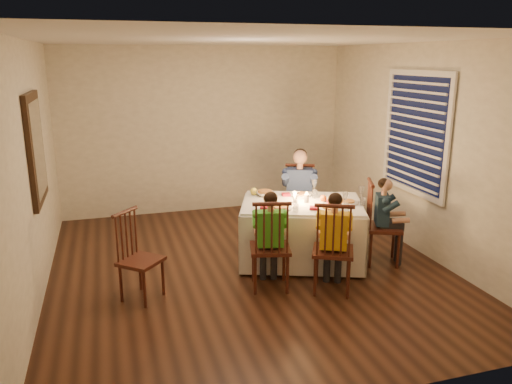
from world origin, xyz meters
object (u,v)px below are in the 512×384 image
object	(u,v)px
chair_adult	(298,239)
serving_bowl	(265,194)
chair_extra	(143,298)
child_yellow	(331,290)
chair_near_right	(331,290)
chair_end	(381,262)
adult	(298,239)
dining_table	(302,219)
chair_near_left	(270,287)
child_green	(270,287)
child_teal	(381,262)

from	to	relation	value
chair_adult	serving_bowl	size ratio (longest dim) A/B	4.57
chair_extra	child_yellow	world-z (taller)	child_yellow
chair_near_right	chair_end	size ratio (longest dim) A/B	1.00
adult	child_yellow	bearing A→B (deg)	-76.40
chair_adult	child_yellow	distance (m)	1.59
chair_adult	chair_end	xyz separation A→B (m)	(0.67, -1.06, 0.00)
dining_table	chair_near_left	distance (m)	0.99
dining_table	serving_bowl	distance (m)	0.58
chair_extra	chair_near_right	bearing A→B (deg)	-59.68
dining_table	chair_near_right	bearing A→B (deg)	-68.98
child_green	adult	bearing A→B (deg)	-109.30
chair_adult	child_green	xyz separation A→B (m)	(-0.85, -1.31, 0.00)
chair_near_right	adult	distance (m)	1.59
chair_near_right	chair_end	distance (m)	1.05
chair_extra	adult	distance (m)	2.48
chair_near_right	adult	size ratio (longest dim) A/B	0.82
chair_near_right	child_teal	bearing A→B (deg)	-123.50
chair_adult	child_green	world-z (taller)	child_green
chair_end	child_yellow	world-z (taller)	child_yellow
dining_table	chair_end	bearing A→B (deg)	0.49
chair_extra	serving_bowl	world-z (taller)	serving_bowl
chair_extra	serving_bowl	xyz separation A→B (m)	(1.60, 0.85, 0.78)
child_yellow	serving_bowl	size ratio (longest dim) A/B	4.91
chair_near_right	child_green	bearing A→B (deg)	3.15
chair_extra	child_teal	distance (m)	2.86
chair_adult	child_teal	distance (m)	1.25
chair_near_left	chair_near_right	size ratio (longest dim) A/B	1.00
dining_table	adult	world-z (taller)	dining_table
chair_adult	child_yellow	xyz separation A→B (m)	(-0.24, -1.58, 0.00)
child_green	child_teal	world-z (taller)	child_green
chair_extra	child_green	world-z (taller)	child_green
child_yellow	serving_bowl	bearing A→B (deg)	-47.66
chair_near_right	chair_extra	distance (m)	1.99
serving_bowl	adult	bearing A→B (deg)	28.70
chair_near_left	adult	xyz separation A→B (m)	(0.85, 1.31, 0.00)
serving_bowl	dining_table	bearing A→B (deg)	-49.77
chair_end	serving_bowl	world-z (taller)	serving_bowl
chair_near_right	child_yellow	xyz separation A→B (m)	(0.00, -0.00, 0.00)
dining_table	child_teal	distance (m)	1.11
chair_near_left	chair_end	bearing A→B (deg)	-156.84
chair_near_right	child_teal	distance (m)	1.05
child_yellow	child_teal	distance (m)	1.05
adult	dining_table	bearing A→B (deg)	-86.87
dining_table	child_teal	bearing A→B (deg)	0.49
serving_bowl	chair_end	bearing A→B (deg)	-30.14
chair_near_right	child_teal	size ratio (longest dim) A/B	0.97
chair_near_left	serving_bowl	xyz separation A→B (m)	(0.26, 0.99, 0.78)
chair_extra	child_green	bearing A→B (deg)	-53.85
dining_table	child_green	world-z (taller)	dining_table
chair_adult	adult	distance (m)	0.00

